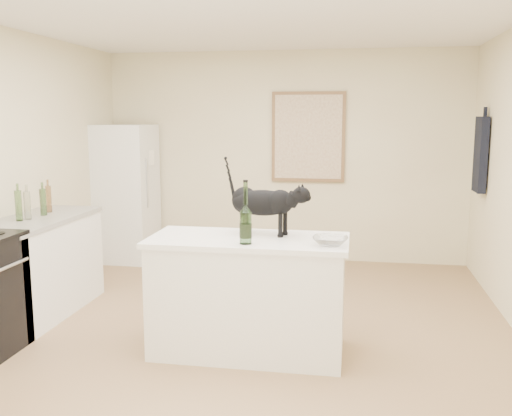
% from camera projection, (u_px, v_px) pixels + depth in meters
% --- Properties ---
extents(floor, '(5.50, 5.50, 0.00)m').
position_uv_depth(floor, '(241.00, 340.00, 4.62)').
color(floor, '#92714D').
rests_on(floor, ground).
extents(ceiling, '(5.50, 5.50, 0.00)m').
position_uv_depth(ceiling, '(240.00, 8.00, 4.21)').
color(ceiling, white).
rests_on(ceiling, ground).
extents(wall_back, '(4.50, 0.00, 4.50)m').
position_uv_depth(wall_back, '(284.00, 157.00, 7.09)').
color(wall_back, beige).
rests_on(wall_back, ground).
extents(wall_front, '(4.50, 0.00, 4.50)m').
position_uv_depth(wall_front, '(62.00, 283.00, 1.74)').
color(wall_front, beige).
rests_on(wall_front, ground).
extents(island_base, '(1.44, 0.67, 0.86)m').
position_uv_depth(island_base, '(248.00, 298.00, 4.34)').
color(island_base, white).
rests_on(island_base, floor).
extents(island_top, '(1.50, 0.70, 0.04)m').
position_uv_depth(island_top, '(248.00, 240.00, 4.27)').
color(island_top, white).
rests_on(island_top, island_base).
extents(left_cabinets, '(0.60, 1.40, 0.86)m').
position_uv_depth(left_cabinets, '(38.00, 268.00, 5.18)').
color(left_cabinets, white).
rests_on(left_cabinets, floor).
extents(left_countertop, '(0.62, 1.44, 0.04)m').
position_uv_depth(left_countertop, '(35.00, 220.00, 5.11)').
color(left_countertop, gray).
rests_on(left_countertop, left_cabinets).
extents(fridge, '(0.68, 0.68, 1.70)m').
position_uv_depth(fridge, '(125.00, 193.00, 7.10)').
color(fridge, white).
rests_on(fridge, floor).
extents(artwork_frame, '(0.90, 0.03, 1.10)m').
position_uv_depth(artwork_frame, '(308.00, 137.00, 6.97)').
color(artwork_frame, brown).
rests_on(artwork_frame, wall_back).
extents(artwork_canvas, '(0.82, 0.00, 1.02)m').
position_uv_depth(artwork_canvas, '(308.00, 137.00, 6.95)').
color(artwork_canvas, beige).
rests_on(artwork_canvas, wall_back).
extents(hanging_garment, '(0.08, 0.34, 0.80)m').
position_uv_depth(hanging_garment, '(481.00, 155.00, 6.02)').
color(hanging_garment, black).
rests_on(hanging_garment, wall_right).
extents(black_cat, '(0.66, 0.35, 0.44)m').
position_uv_depth(black_cat, '(263.00, 206.00, 4.36)').
color(black_cat, black).
rests_on(black_cat, island_top).
extents(wine_bottle, '(0.09, 0.09, 0.41)m').
position_uv_depth(wine_bottle, '(246.00, 216.00, 4.03)').
color(wine_bottle, '#285622').
rests_on(wine_bottle, island_top).
extents(glass_bowl, '(0.26, 0.26, 0.06)m').
position_uv_depth(glass_bowl, '(330.00, 241.00, 4.01)').
color(glass_bowl, silver).
rests_on(glass_bowl, island_top).
extents(fridge_paper, '(0.06, 0.14, 0.18)m').
position_uv_depth(fridge_paper, '(150.00, 158.00, 6.95)').
color(fridge_paper, white).
rests_on(fridge_paper, fridge).
extents(counter_bottle_cluster, '(0.12, 0.52, 0.27)m').
position_uv_depth(counter_bottle_cluster, '(34.00, 203.00, 5.12)').
color(counter_bottle_cluster, '#A7B4A6').
rests_on(counter_bottle_cluster, left_countertop).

